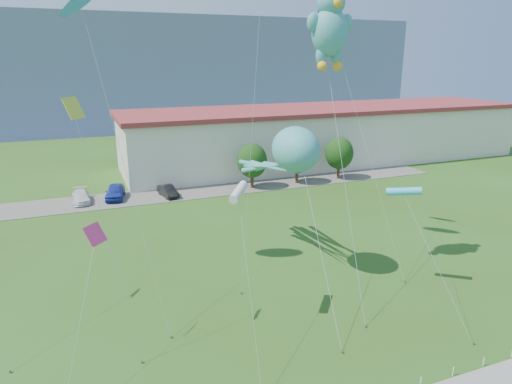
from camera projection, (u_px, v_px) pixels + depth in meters
The scene contains 17 objects.
parking_strip at pixel (168, 194), 52.47m from camera, with size 70.00×6.00×0.06m, color #59544C.
hill_ridge at pixel (105, 68), 124.74m from camera, with size 160.00×50.00×25.00m, color slate.
warehouse at pixel (327, 134), 68.53m from camera, with size 61.00×15.00×8.20m.
tree_near at pixel (252, 161), 54.17m from camera, with size 3.60×3.60×5.47m.
tree_mid at pixel (297, 157), 56.29m from camera, with size 3.60×3.60×5.47m.
tree_far at pixel (339, 153), 58.41m from camera, with size 3.60×3.60×5.47m.
parked_car_white at pixel (81, 197), 49.41m from camera, with size 1.77×4.34×1.26m, color white.
parked_car_blue at pixel (115, 192), 50.69m from camera, with size 1.86×4.61×1.57m, color #1B3098.
parked_car_black at pixel (168, 191), 51.55m from camera, with size 1.32×3.78×1.24m, color black.
octopus_kite at pixel (287, 157), 32.00m from camera, with size 3.18×16.83×10.77m.
teddy_bear_kite at pixel (330, 26), 29.17m from camera, with size 3.30×8.87×19.58m.
small_kite_blue at pixel (82, 9), 27.74m from camera, with size 3.65×10.11×19.16m.
small_kite_cyan at pixel (404, 192), 29.46m from camera, with size 0.57×8.26×7.27m.
small_kite_white at pixel (239, 193), 25.23m from camera, with size 1.73×8.31×8.42m.
small_kite_pink at pixel (92, 251), 22.81m from camera, with size 3.08×6.82×6.92m.
small_kite_purple at pixel (331, 21), 35.38m from camera, with size 2.01×10.90×19.03m.
small_kite_yellow at pixel (82, 140), 21.91m from camera, with size 2.61×3.50×13.26m.
Camera 1 is at (-9.11, -15.45, 15.13)m, focal length 32.00 mm.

